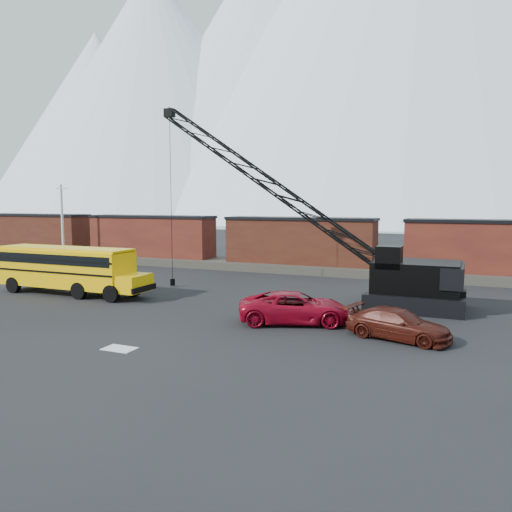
{
  "coord_description": "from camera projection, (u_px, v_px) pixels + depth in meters",
  "views": [
    {
      "loc": [
        14.08,
        -20.79,
        6.28
      ],
      "look_at": [
        2.25,
        6.75,
        3.0
      ],
      "focal_mm": 35.0,
      "sensor_mm": 36.0,
      "label": 1
    }
  ],
  "objects": [
    {
      "name": "boxcar_west_near",
      "position": [
        152.0,
        236.0,
        51.26
      ],
      "size": [
        13.7,
        3.1,
        4.17
      ],
      "color": "#461814",
      "rests_on": "gravel_berm"
    },
    {
      "name": "boxcar_east_near",
      "position": [
        496.0,
        247.0,
        38.71
      ],
      "size": [
        13.7,
        3.1,
        4.17
      ],
      "color": "#461814",
      "rests_on": "gravel_berm"
    },
    {
      "name": "crawler_crane",
      "position": [
        288.0,
        196.0,
        32.27
      ],
      "size": [
        20.51,
        4.2,
        13.06
      ],
      "color": "black",
      "rests_on": "ground"
    },
    {
      "name": "boxcar_mid",
      "position": [
        300.0,
        241.0,
        44.99
      ],
      "size": [
        13.7,
        3.1,
        4.17
      ],
      "color": "#492114",
      "rests_on": "gravel_berm"
    },
    {
      "name": "ground",
      "position": [
        162.0,
        326.0,
        25.19
      ],
      "size": [
        160.0,
        160.0,
        0.0
      ],
      "primitive_type": "plane",
      "color": "black",
      "rests_on": "ground"
    },
    {
      "name": "maroon_suv",
      "position": [
        398.0,
        324.0,
        22.79
      ],
      "size": [
        5.11,
        3.04,
        1.39
      ],
      "primitive_type": "imported",
      "rotation": [
        0.0,
        0.0,
        1.33
      ],
      "color": "#3F120B",
      "rests_on": "ground"
    },
    {
      "name": "utility_pole",
      "position": [
        62.0,
        223.0,
        50.6
      ],
      "size": [
        1.4,
        0.24,
        8.0
      ],
      "color": "silver",
      "rests_on": "ground"
    },
    {
      "name": "boxcar_west_far",
      "position": [
        36.0,
        232.0,
        57.54
      ],
      "size": [
        13.7,
        3.1,
        4.17
      ],
      "color": "#492114",
      "rests_on": "gravel_berm"
    },
    {
      "name": "red_pickup",
      "position": [
        296.0,
        308.0,
        25.81
      ],
      "size": [
        6.43,
        4.53,
        1.63
      ],
      "primitive_type": "imported",
      "rotation": [
        0.0,
        0.0,
        1.92
      ],
      "color": "maroon",
      "rests_on": "ground"
    },
    {
      "name": "snow_patch",
      "position": [
        119.0,
        349.0,
        21.34
      ],
      "size": [
        1.4,
        0.9,
        0.02
      ],
      "primitive_type": "cube",
      "color": "silver",
      "rests_on": "ground"
    },
    {
      "name": "gravel_berm",
      "position": [
        299.0,
        267.0,
        45.25
      ],
      "size": [
        120.0,
        5.0,
        0.7
      ],
      "primitive_type": "cube",
      "color": "#48433B",
      "rests_on": "ground"
    },
    {
      "name": "mountain_ridge",
      "position": [
        463.0,
        42.0,
        271.0
      ],
      "size": [
        800.0,
        340.0,
        240.0
      ],
      "color": "white",
      "rests_on": "ground"
    },
    {
      "name": "school_bus",
      "position": [
        69.0,
        268.0,
        33.8
      ],
      "size": [
        11.65,
        2.65,
        3.19
      ],
      "color": "#FAB905",
      "rests_on": "ground"
    }
  ]
}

